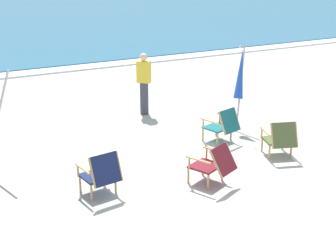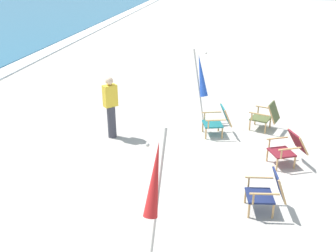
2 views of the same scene
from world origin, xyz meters
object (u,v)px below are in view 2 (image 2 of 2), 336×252
Objects in this scene: beach_chair_back_right at (267,115)px; person_near_chairs at (111,107)px; beach_chair_back_left at (219,120)px; umbrella_furled_blue at (201,76)px; beach_chair_far_center at (289,147)px; umbrella_furled_red at (155,180)px; beach_chair_mid_center at (268,191)px.

person_near_chairs is (-1.15, 3.99, 0.41)m from beach_chair_back_right.
beach_chair_back_left is 1.38m from umbrella_furled_blue.
beach_chair_back_right is at bearing 11.52° from beach_chair_far_center.
beach_chair_back_left is 2.13m from beach_chair_far_center.
beach_chair_back_left is at bearing -77.58° from person_near_chairs.
beach_chair_far_center is 4.22m from umbrella_furled_red.
person_near_chairs is (-1.46, 2.16, -0.51)m from umbrella_furled_blue.
umbrella_furled_red reaches higher than person_near_chairs.
umbrella_furled_blue is (0.86, 0.57, 0.92)m from beach_chair_back_left.
beach_chair_back_left is 0.41× the size of umbrella_furled_red.
beach_chair_mid_center is at bearing 163.66° from beach_chair_far_center.
person_near_chairs is (4.12, 2.01, -0.49)m from umbrella_furled_red.
beach_chair_mid_center is 0.40× the size of umbrella_furled_red.
beach_chair_far_center is at bearing -134.86° from umbrella_furled_blue.
beach_chair_back_right is 3.82m from beach_chair_mid_center.
umbrella_furled_blue is 1.26× the size of person_near_chairs.
person_near_chairs is at bearing 124.06° from umbrella_furled_blue.
beach_chair_back_right is 0.42× the size of umbrella_furled_red.
umbrella_furled_red is (-1.45, 1.81, 0.90)m from beach_chair_mid_center.
umbrella_furled_red reaches higher than beach_chair_back_left.
beach_chair_back_right is at bearing -2.68° from beach_chair_mid_center.
beach_chair_mid_center is (-3.27, -1.08, 0.00)m from beach_chair_back_left.
umbrella_furled_red is 4.61m from person_near_chairs.
person_near_chairs is (2.67, 3.81, 0.41)m from beach_chair_mid_center.
beach_chair_far_center is 2.01m from beach_chair_mid_center.
beach_chair_back_left is 4.86m from umbrella_furled_red.
person_near_chairs is at bearing 54.98° from beach_chair_mid_center.
umbrella_furled_blue reaches higher than umbrella_furled_red.
beach_chair_far_center is (-1.35, -1.65, -0.01)m from beach_chair_back_left.
beach_chair_back_left reaches higher than beach_chair_far_center.
beach_chair_far_center is 0.46× the size of umbrella_furled_red.
person_near_chairs reaches higher than beach_chair_back_left.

